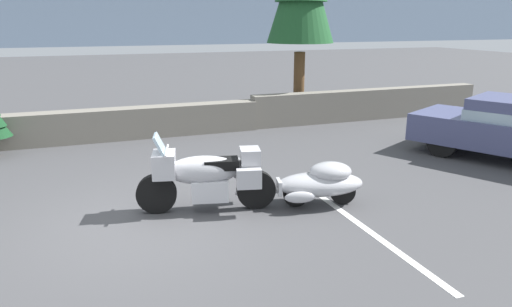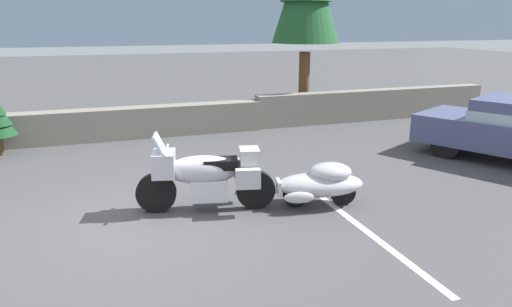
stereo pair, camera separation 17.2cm
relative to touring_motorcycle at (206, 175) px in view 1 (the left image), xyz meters
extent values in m
plane|color=#424244|center=(-1.17, -0.22, -0.62)|extent=(80.00, 80.00, 0.00)
cube|color=slate|center=(-1.17, 5.59, -0.21)|extent=(8.00, 0.56, 0.83)
cube|color=slate|center=(6.83, 5.61, -0.14)|extent=(8.00, 0.46, 0.96)
cylinder|color=black|center=(-0.80, 0.18, -0.29)|extent=(0.67, 0.28, 0.66)
cylinder|color=black|center=(0.81, -0.19, -0.29)|extent=(0.67, 0.28, 0.66)
cube|color=silver|center=(0.05, -0.01, -0.24)|extent=(0.68, 0.56, 0.36)
ellipsoid|color=#B2B2B7|center=(-0.04, 0.01, 0.09)|extent=(1.27, 0.70, 0.48)
cube|color=#B2B2B7|center=(-0.65, 0.15, 0.21)|extent=(0.47, 0.59, 0.40)
cube|color=#9EB7C6|center=(-0.70, 0.16, 0.54)|extent=(0.28, 0.47, 0.34)
cube|color=black|center=(0.25, -0.06, 0.19)|extent=(0.63, 0.48, 0.16)
cube|color=#B2B2B7|center=(0.71, -0.16, 0.29)|extent=(0.40, 0.46, 0.28)
cube|color=#B2B2B7|center=(0.60, -0.45, 0.01)|extent=(0.43, 0.25, 0.32)
cube|color=#B2B2B7|center=(0.73, 0.14, 0.01)|extent=(0.43, 0.25, 0.32)
cylinder|color=silver|center=(-0.60, 0.14, 0.44)|extent=(0.20, 0.69, 0.04)
cylinder|color=silver|center=(-0.75, 0.17, -0.04)|extent=(0.26, 0.13, 0.54)
cylinder|color=black|center=(1.48, -0.34, -0.40)|extent=(0.45, 0.20, 0.44)
cylinder|color=black|center=(2.29, -0.53, -0.40)|extent=(0.45, 0.20, 0.44)
ellipsoid|color=#B2B2B7|center=(1.88, -0.43, -0.24)|extent=(1.61, 1.00, 0.40)
ellipsoid|color=#B2B2B7|center=(2.06, -0.47, -0.02)|extent=(0.83, 0.71, 0.32)
cube|color=silver|center=(1.19, -0.27, -0.26)|extent=(0.13, 0.33, 0.24)
ellipsoid|color=#B2B2B7|center=(1.41, -0.65, -0.34)|extent=(0.54, 0.25, 0.20)
ellipsoid|color=#B2B2B7|center=(1.55, -0.03, -0.34)|extent=(0.54, 0.25, 0.20)
cylinder|color=silver|center=(0.81, -0.19, -0.35)|extent=(0.69, 0.21, 0.05)
cylinder|color=black|center=(5.97, 1.25, -0.28)|extent=(0.51, 0.70, 0.68)
cylinder|color=black|center=(7.35, 1.97, -0.28)|extent=(0.51, 0.70, 0.68)
cylinder|color=brown|center=(4.71, 6.46, 0.44)|extent=(0.35, 0.35, 2.13)
cube|color=silver|center=(2.10, -1.72, -0.62)|extent=(0.12, 3.60, 0.01)
camera|label=1|loc=(-1.73, -7.13, 2.45)|focal=32.71mm
camera|label=2|loc=(-1.57, -7.18, 2.45)|focal=32.71mm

